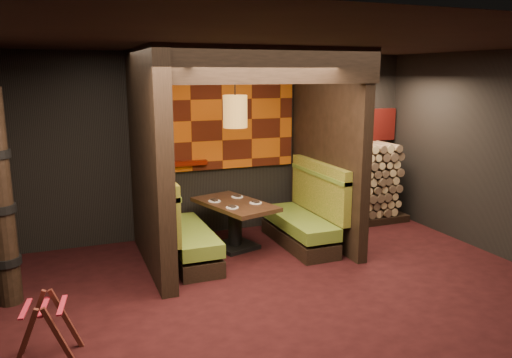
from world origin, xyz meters
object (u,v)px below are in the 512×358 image
at_px(pendant_lamp, 235,111).
at_px(totem_column, 0,201).
at_px(booth_bench_right, 305,219).
at_px(dining_table, 235,218).
at_px(firewood_stack, 358,184).
at_px(booth_bench_left, 181,233).
at_px(luggage_rack, 46,328).

relative_size(pendant_lamp, totem_column, 0.44).
distance_m(booth_bench_right, dining_table, 1.06).
bearing_deg(dining_table, firewood_stack, 11.15).
relative_size(pendant_lamp, firewood_stack, 0.61).
xyz_separation_m(booth_bench_left, booth_bench_right, (1.89, 0.00, 0.00)).
relative_size(dining_table, totem_column, 0.61).
xyz_separation_m(dining_table, luggage_rack, (-2.54, -2.19, -0.14)).
xyz_separation_m(dining_table, totem_column, (-2.95, -0.78, 0.72)).
distance_m(totem_column, firewood_stack, 5.50).
relative_size(dining_table, pendant_lamp, 1.38).
height_order(booth_bench_right, firewood_stack, firewood_stack).
bearing_deg(booth_bench_left, booth_bench_right, 0.00).
height_order(booth_bench_left, pendant_lamp, pendant_lamp).
xyz_separation_m(booth_bench_right, dining_table, (-1.03, 0.23, 0.06)).
xyz_separation_m(booth_bench_left, firewood_stack, (3.25, 0.70, 0.28)).
height_order(totem_column, firewood_stack, totem_column).
bearing_deg(luggage_rack, pendant_lamp, 40.14).
height_order(luggage_rack, firewood_stack, firewood_stack).
bearing_deg(dining_table, booth_bench_right, -12.48).
xyz_separation_m(booth_bench_left, totem_column, (-2.09, -0.55, 0.79)).
distance_m(dining_table, pendant_lamp, 1.55).
relative_size(booth_bench_right, firewood_stack, 0.92).
xyz_separation_m(pendant_lamp, luggage_rack, (-2.54, -2.14, -1.70)).
relative_size(booth_bench_right, luggage_rack, 2.48).
distance_m(booth_bench_left, firewood_stack, 3.33).
xyz_separation_m(booth_bench_right, luggage_rack, (-3.57, -1.96, -0.08)).
distance_m(booth_bench_right, totem_column, 4.10).
relative_size(booth_bench_left, firewood_stack, 0.92).
height_order(booth_bench_left, dining_table, booth_bench_left).
bearing_deg(luggage_rack, dining_table, 40.79).
bearing_deg(pendant_lamp, booth_bench_left, -168.21).
distance_m(booth_bench_left, booth_bench_right, 1.89).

